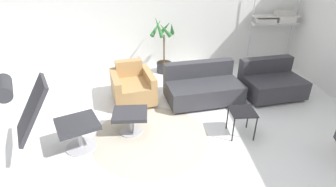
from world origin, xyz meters
TOP-DOWN VIEW (x-y plane):
  - ground_plane at (0.00, 0.00)m, footprint 12.00×12.00m
  - wall_back at (-0.00, 2.96)m, footprint 12.00×0.09m
  - round_rug at (-0.28, -0.13)m, footprint 1.81×1.81m
  - lounge_chair at (-1.63, -0.48)m, footprint 1.20×0.93m
  - ottoman at (-0.58, 0.03)m, footprint 0.53×0.45m
  - armchair_red at (-0.61, 1.08)m, footprint 0.94×1.01m
  - couch_low at (0.73, 1.02)m, footprint 1.52×1.06m
  - couch_second at (2.14, 1.16)m, footprint 1.24×1.01m
  - side_table at (1.13, -0.14)m, footprint 0.38×0.38m
  - potted_plant at (0.06, 2.48)m, footprint 0.59×0.58m
  - shelf_unit at (2.74, 2.66)m, footprint 1.07×0.28m

SIDE VIEW (x-z plane):
  - ground_plane at x=0.00m, z-range 0.00..0.00m
  - round_rug at x=-0.28m, z-range 0.00..0.01m
  - couch_low at x=0.73m, z-range -0.09..0.61m
  - couch_second at x=2.14m, z-range -0.09..0.61m
  - armchair_red at x=-0.61m, z-range -0.08..0.64m
  - ottoman at x=-0.58m, z-range 0.10..0.47m
  - side_table at x=1.13m, z-range 0.16..0.59m
  - potted_plant at x=0.06m, z-range -0.17..1.17m
  - lounge_chair at x=-1.63m, z-range 0.10..1.34m
  - shelf_unit at x=2.74m, z-range 0.23..2.14m
  - wall_back at x=0.00m, z-range 0.00..2.80m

